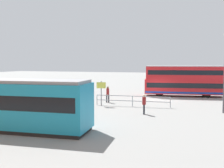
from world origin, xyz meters
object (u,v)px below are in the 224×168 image
Objects in this scene: double_decker_bus at (184,81)px; pedestrian_crossing at (144,103)px; pedestrian_near_railing at (108,93)px; info_sign at (101,89)px.

pedestrian_crossing is at bearing 78.64° from double_decker_bus.
pedestrian_near_railing is 1.05× the size of pedestrian_crossing.
pedestrian_near_railing is at bearing -90.02° from info_sign.
info_sign is (5.08, -3.20, 0.73)m from pedestrian_crossing.
pedestrian_near_railing reaches higher than pedestrian_crossing.
pedestrian_near_railing is 0.72× the size of info_sign.
pedestrian_near_railing is at bearing 46.16° from double_decker_bus.
pedestrian_crossing is 6.05m from info_sign.
pedestrian_near_railing is at bearing -46.37° from pedestrian_crossing.
double_decker_bus is 11.27m from pedestrian_near_railing.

